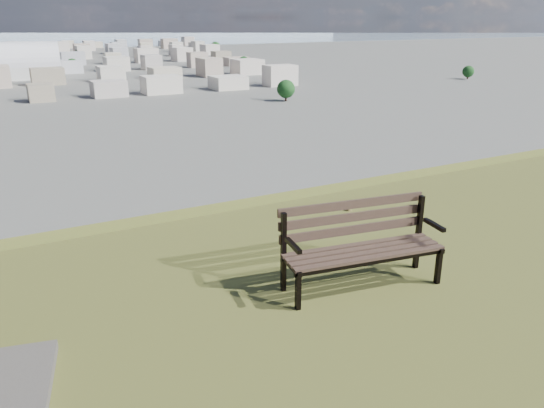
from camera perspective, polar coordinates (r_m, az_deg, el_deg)
park_bench at (r=5.56m, az=9.42°, el=-3.88°), size 1.73×0.77×0.87m
arena at (r=287.41m, az=-27.15°, el=12.91°), size 54.71×27.37×22.28m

